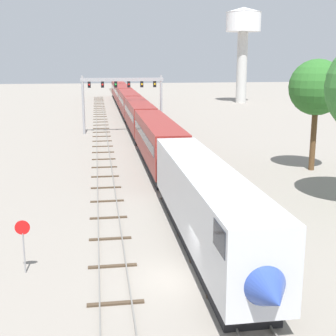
# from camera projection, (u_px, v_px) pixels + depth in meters

# --- Properties ---
(ground_plane) EXTENTS (400.00, 400.00, 0.00)m
(ground_plane) POSITION_uv_depth(u_px,v_px,m) (184.00, 279.00, 23.87)
(ground_plane) COLOR gray
(track_main) EXTENTS (2.60, 200.00, 0.16)m
(track_main) POSITION_uv_depth(u_px,v_px,m) (133.00, 123.00, 81.97)
(track_main) COLOR slate
(track_main) RESTS_ON ground
(track_near) EXTENTS (2.60, 160.00, 0.16)m
(track_near) POSITION_uv_depth(u_px,v_px,m) (102.00, 143.00, 61.90)
(track_near) COLOR slate
(track_near) RESTS_ON ground
(passenger_train) EXTENTS (3.04, 129.81, 4.80)m
(passenger_train) POSITION_uv_depth(u_px,v_px,m) (133.00, 109.00, 80.11)
(passenger_train) COLOR silver
(passenger_train) RESTS_ON ground
(signal_gantry) EXTENTS (12.10, 0.49, 8.51)m
(signal_gantry) POSITION_uv_depth(u_px,v_px,m) (122.00, 91.00, 69.54)
(signal_gantry) COLOR #999BA0
(signal_gantry) RESTS_ON ground
(water_tower) EXTENTS (8.74, 8.74, 23.24)m
(water_tower) POSITION_uv_depth(u_px,v_px,m) (243.00, 30.00, 116.74)
(water_tower) COLOR beige
(water_tower) RESTS_ON ground
(stop_sign) EXTENTS (0.76, 0.08, 2.88)m
(stop_sign) POSITION_uv_depth(u_px,v_px,m) (23.00, 239.00, 24.17)
(stop_sign) COLOR gray
(stop_sign) RESTS_ON ground
(trackside_tree_left) EXTENTS (5.41, 5.41, 10.89)m
(trackside_tree_left) POSITION_uv_depth(u_px,v_px,m) (317.00, 88.00, 45.65)
(trackside_tree_left) COLOR brown
(trackside_tree_left) RESTS_ON ground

